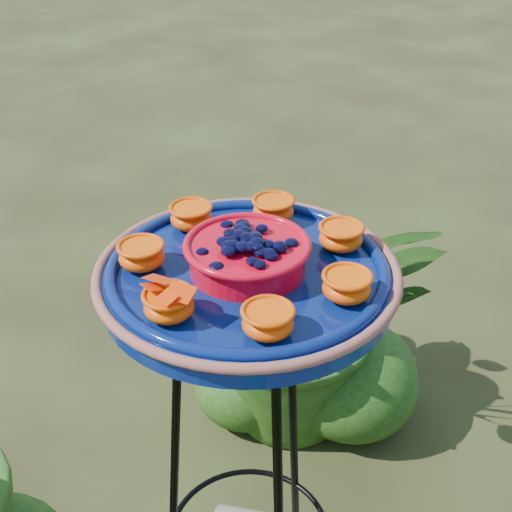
# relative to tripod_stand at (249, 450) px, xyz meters

# --- Properties ---
(tripod_stand) EXTENTS (0.37, 0.38, 0.91)m
(tripod_stand) POSITION_rel_tripod_stand_xyz_m (0.00, 0.00, 0.00)
(tripod_stand) COLOR black
(tripod_stand) RESTS_ON ground
(feeder_dish) EXTENTS (0.52, 0.52, 0.11)m
(feeder_dish) POSITION_rel_tripod_stand_xyz_m (0.00, -0.00, 0.40)
(feeder_dish) COLOR navy
(feeder_dish) RESTS_ON tripod_stand
(shrub_back_left) EXTENTS (0.92, 0.92, 0.78)m
(shrub_back_left) POSITION_rel_tripod_stand_xyz_m (-0.39, 0.58, -0.16)
(shrub_back_left) COLOR #1C4412
(shrub_back_left) RESTS_ON ground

